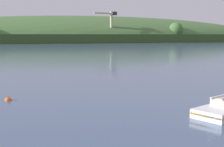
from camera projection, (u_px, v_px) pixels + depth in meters
far_shoreline_hill at (91, 41)px, 242.42m from camera, size 413.50×143.30×38.51m
dockside_crane at (111, 27)px, 207.78m from camera, size 15.99×6.51×20.32m
mooring_buoy_far_upstream at (8, 100)px, 24.06m from camera, size 0.52×0.52×0.60m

